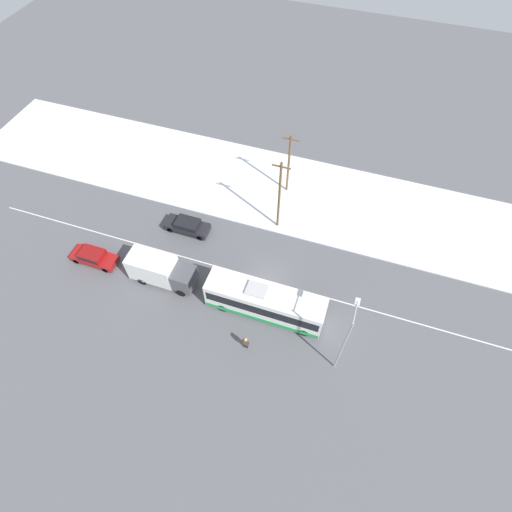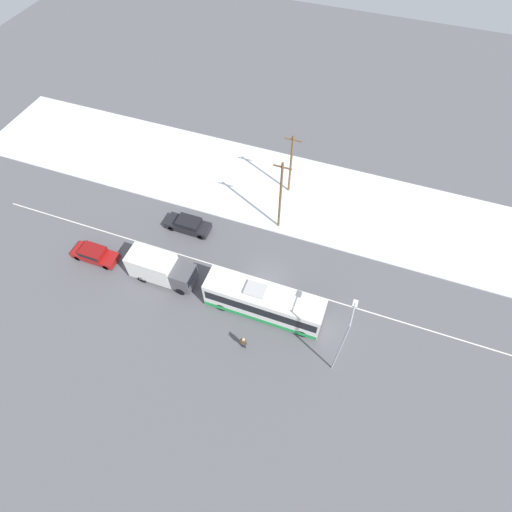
{
  "view_description": "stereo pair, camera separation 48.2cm",
  "coord_description": "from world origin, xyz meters",
  "px_view_note": "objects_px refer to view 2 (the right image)",
  "views": [
    {
      "loc": [
        5.51,
        -19.76,
        32.87
      ],
      "look_at": [
        -1.63,
        1.5,
        1.4
      ],
      "focal_mm": 28.0,
      "sensor_mm": 36.0,
      "label": 1
    },
    {
      "loc": [
        5.97,
        -19.6,
        32.87
      ],
      "look_at": [
        -1.63,
        1.5,
        1.4
      ],
      "focal_mm": 28.0,
      "sensor_mm": 36.0,
      "label": 2
    }
  ],
  "objects_px": {
    "utility_pole_roadside": "(280,196)",
    "utility_pole_snowlot": "(291,164)",
    "city_bus": "(264,302)",
    "sedan_car": "(188,224)",
    "parked_car_near_truck": "(94,254)",
    "box_truck": "(160,268)",
    "pedestrian_at_stop": "(243,342)",
    "streetlamp": "(343,339)"
  },
  "relations": [
    {
      "from": "parked_car_near_truck",
      "to": "utility_pole_roadside",
      "type": "relative_size",
      "value": 0.52
    },
    {
      "from": "city_bus",
      "to": "pedestrian_at_stop",
      "type": "height_order",
      "value": "city_bus"
    },
    {
      "from": "parked_car_near_truck",
      "to": "utility_pole_roadside",
      "type": "bearing_deg",
      "value": 32.74
    },
    {
      "from": "box_truck",
      "to": "sedan_car",
      "type": "distance_m",
      "value": 6.51
    },
    {
      "from": "box_truck",
      "to": "utility_pole_roadside",
      "type": "bearing_deg",
      "value": 49.83
    },
    {
      "from": "sedan_car",
      "to": "streetlamp",
      "type": "relative_size",
      "value": 0.58
    },
    {
      "from": "pedestrian_at_stop",
      "to": "city_bus",
      "type": "bearing_deg",
      "value": 83.15
    },
    {
      "from": "utility_pole_snowlot",
      "to": "parked_car_near_truck",
      "type": "bearing_deg",
      "value": -134.53
    },
    {
      "from": "box_truck",
      "to": "utility_pole_snowlot",
      "type": "relative_size",
      "value": 0.83
    },
    {
      "from": "utility_pole_roadside",
      "to": "utility_pole_snowlot",
      "type": "distance_m",
      "value": 5.46
    },
    {
      "from": "city_bus",
      "to": "utility_pole_roadside",
      "type": "distance_m",
      "value": 10.71
    },
    {
      "from": "sedan_car",
      "to": "utility_pole_snowlot",
      "type": "distance_m",
      "value": 12.63
    },
    {
      "from": "sedan_car",
      "to": "utility_pole_snowlot",
      "type": "bearing_deg",
      "value": -132.46
    },
    {
      "from": "streetlamp",
      "to": "city_bus",
      "type": "bearing_deg",
      "value": 159.26
    },
    {
      "from": "sedan_car",
      "to": "parked_car_near_truck",
      "type": "height_order",
      "value": "parked_car_near_truck"
    },
    {
      "from": "sedan_car",
      "to": "utility_pole_roadside",
      "type": "height_order",
      "value": "utility_pole_roadside"
    },
    {
      "from": "box_truck",
      "to": "utility_pole_snowlot",
      "type": "bearing_deg",
      "value": 62.78
    },
    {
      "from": "streetlamp",
      "to": "utility_pole_roadside",
      "type": "height_order",
      "value": "utility_pole_roadside"
    },
    {
      "from": "sedan_car",
      "to": "parked_car_near_truck",
      "type": "relative_size",
      "value": 1.02
    },
    {
      "from": "utility_pole_roadside",
      "to": "parked_car_near_truck",
      "type": "bearing_deg",
      "value": -147.26
    },
    {
      "from": "box_truck",
      "to": "pedestrian_at_stop",
      "type": "distance_m",
      "value": 10.67
    },
    {
      "from": "city_bus",
      "to": "utility_pole_roadside",
      "type": "height_order",
      "value": "utility_pole_roadside"
    },
    {
      "from": "box_truck",
      "to": "streetlamp",
      "type": "bearing_deg",
      "value": -9.16
    },
    {
      "from": "city_bus",
      "to": "parked_car_near_truck",
      "type": "height_order",
      "value": "city_bus"
    },
    {
      "from": "city_bus",
      "to": "streetlamp",
      "type": "distance_m",
      "value": 8.34
    },
    {
      "from": "pedestrian_at_stop",
      "to": "parked_car_near_truck",
      "type": "bearing_deg",
      "value": 167.52
    },
    {
      "from": "city_bus",
      "to": "pedestrian_at_stop",
      "type": "bearing_deg",
      "value": -96.85
    },
    {
      "from": "utility_pole_snowlot",
      "to": "utility_pole_roadside",
      "type": "bearing_deg",
      "value": -84.35
    },
    {
      "from": "city_bus",
      "to": "sedan_car",
      "type": "xyz_separation_m",
      "value": [
        -10.64,
        6.55,
        -0.93
      ]
    },
    {
      "from": "sedan_car",
      "to": "pedestrian_at_stop",
      "type": "xyz_separation_m",
      "value": [
        10.17,
        -10.45,
        0.32
      ]
    },
    {
      "from": "city_bus",
      "to": "utility_pole_snowlot",
      "type": "relative_size",
      "value": 1.39
    },
    {
      "from": "utility_pole_snowlot",
      "to": "sedan_car",
      "type": "bearing_deg",
      "value": -132.46
    },
    {
      "from": "city_bus",
      "to": "utility_pole_snowlot",
      "type": "xyz_separation_m",
      "value": [
        -2.4,
        15.55,
        2.29
      ]
    },
    {
      "from": "pedestrian_at_stop",
      "to": "streetlamp",
      "type": "relative_size",
      "value": 0.22
    },
    {
      "from": "box_truck",
      "to": "utility_pole_roadside",
      "type": "height_order",
      "value": "utility_pole_roadside"
    },
    {
      "from": "pedestrian_at_stop",
      "to": "utility_pole_snowlot",
      "type": "bearing_deg",
      "value": 95.66
    },
    {
      "from": "pedestrian_at_stop",
      "to": "box_truck",
      "type": "bearing_deg",
      "value": 157.86
    },
    {
      "from": "city_bus",
      "to": "utility_pole_roadside",
      "type": "relative_size",
      "value": 1.21
    },
    {
      "from": "streetlamp",
      "to": "utility_pole_roadside",
      "type": "relative_size",
      "value": 0.93
    },
    {
      "from": "streetlamp",
      "to": "utility_pole_snowlot",
      "type": "xyz_separation_m",
      "value": [
        -9.55,
        18.26,
        -1.03
      ]
    },
    {
      "from": "box_truck",
      "to": "pedestrian_at_stop",
      "type": "xyz_separation_m",
      "value": [
        9.87,
        -4.02,
        -0.6
      ]
    },
    {
      "from": "utility_pole_roadside",
      "to": "utility_pole_snowlot",
      "type": "height_order",
      "value": "utility_pole_roadside"
    }
  ]
}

